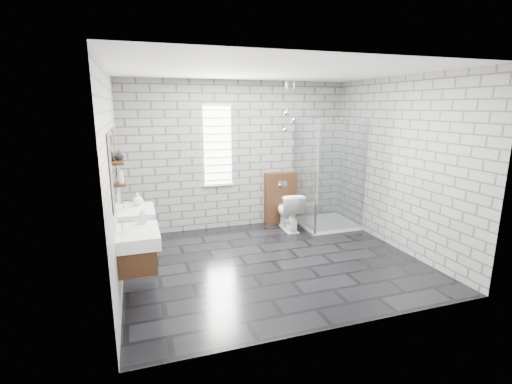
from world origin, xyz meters
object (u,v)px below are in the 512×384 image
cistern_panel (280,198)px  shower_enclosure (325,201)px  vanity_right (134,216)px  toilet (289,211)px  vanity_left (135,238)px

cistern_panel → shower_enclosure: shower_enclosure is taller
cistern_panel → vanity_right: bearing=-155.3°
cistern_panel → toilet: bearing=-90.0°
shower_enclosure → toilet: bearing=171.8°
shower_enclosure → toilet: (-0.70, 0.10, -0.15)m
vanity_left → shower_enclosure: (3.41, 1.69, -0.25)m
vanity_right → cistern_panel: vanity_right is taller
vanity_left → toilet: vanity_left is taller
vanity_left → cistern_panel: bearing=39.2°
vanity_left → shower_enclosure: shower_enclosure is taller
shower_enclosure → vanity_left: bearing=-153.6°
cistern_panel → shower_enclosure: bearing=-36.4°
vanity_left → vanity_right: size_ratio=1.00×
vanity_left → vanity_right: bearing=90.0°
toilet → shower_enclosure: bearing=174.9°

